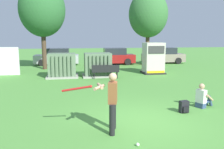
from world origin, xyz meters
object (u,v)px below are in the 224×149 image
batter (111,99)px  sports_ball (138,145)px  parked_car_left_of_center (114,57)px  generator_enclosure (153,58)px  parked_car_leftmost (57,57)px  transformer_mid_west (98,65)px  backpack (184,107)px  transformer_west (62,66)px  seated_spectator (203,98)px  parked_car_right_of_center (163,56)px  park_bench (106,71)px

batter → sports_ball: size_ratio=19.33×
batter → parked_car_left_of_center: size_ratio=0.41×
generator_enclosure → parked_car_leftmost: generator_enclosure is taller
transformer_mid_west → parked_car_left_of_center: size_ratio=0.50×
backpack → parked_car_leftmost: size_ratio=0.10×
transformer_west → seated_spectator: 9.75m
backpack → transformer_west: bearing=118.9°
parked_car_leftmost → parked_car_right_of_center: 10.78m
seated_spectator → backpack: 1.14m
park_bench → parked_car_left_of_center: (1.93, 7.74, 0.22)m
transformer_west → parked_car_left_of_center: (4.75, 6.66, -0.04)m
seated_spectator → batter: bearing=-156.3°
generator_enclosure → parked_car_right_of_center: bearing=61.7°
transformer_mid_west → parked_car_leftmost: same height
sports_ball → backpack: (2.39, 2.26, 0.17)m
sports_ball → backpack: 3.29m
transformer_mid_west → parked_car_left_of_center: same height
parked_car_right_of_center → parked_car_leftmost: bearing=177.5°
backpack → batter: bearing=-157.0°
generator_enclosure → sports_ball: generator_enclosure is taller
parked_car_leftmost → transformer_west: bearing=-84.0°
generator_enclosure → parked_car_left_of_center: bearing=107.1°
park_bench → sports_ball: 9.62m
sports_ball → parked_car_leftmost: parked_car_leftmost is taller
sports_ball → parked_car_leftmost: size_ratio=0.02×
sports_ball → parked_car_leftmost: 18.12m
parked_car_leftmost → parked_car_right_of_center: (10.77, -0.46, 0.00)m
parked_car_right_of_center → transformer_west: bearing=-146.1°
park_bench → seated_spectator: 7.41m
transformer_west → parked_car_right_of_center: 12.06m
batter → backpack: (2.92, 1.24, -0.76)m
sports_ball → parked_car_right_of_center: (7.76, 17.39, 0.71)m
generator_enclosure → parked_car_left_of_center: 6.47m
seated_spectator → parked_car_left_of_center: parked_car_left_of_center is taller
batter → sports_ball: 1.47m
seated_spectator → sports_ball: bearing=-141.2°
parked_car_leftmost → sports_ball: bearing=-80.4°
transformer_mid_west → sports_ball: 10.61m
backpack → parked_car_left_of_center: (0.10, 15.07, 0.54)m
transformer_west → parked_car_leftmost: size_ratio=0.49×
park_bench → parked_car_leftmost: 9.01m
sports_ball → parked_car_right_of_center: bearing=66.0°
transformer_mid_west → parked_car_leftmost: 7.93m
backpack → parked_car_left_of_center: bearing=89.6°
transformer_west → parked_car_left_of_center: size_ratio=0.50×
generator_enclosure → parked_car_leftmost: bearing=137.9°
transformer_mid_west → batter: (-0.68, -9.57, 0.19)m
parked_car_right_of_center → parked_car_left_of_center: bearing=-179.4°
park_bench → seated_spectator: bearing=-67.4°
generator_enclosure → batter: (-4.92, -10.14, -0.16)m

